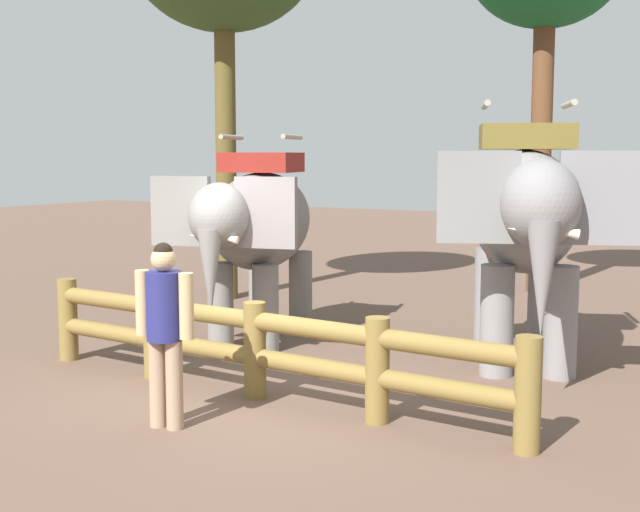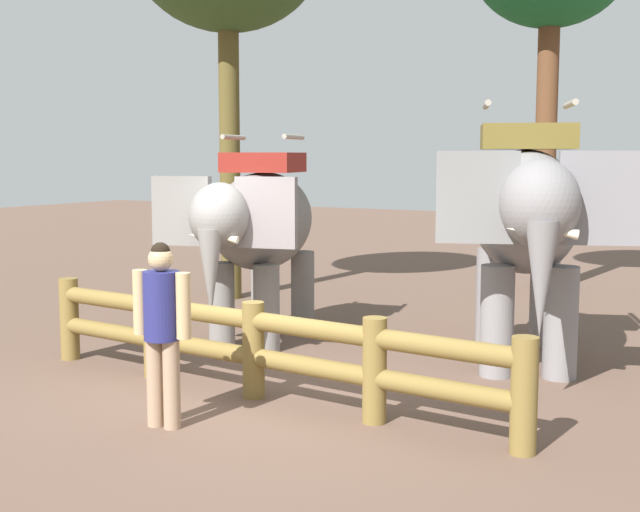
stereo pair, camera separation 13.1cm
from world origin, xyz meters
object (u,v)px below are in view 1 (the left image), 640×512
object	(u,v)px
elephant_near_left	(257,226)
tourist_woman_in_black	(165,322)
log_fence	(255,343)
elephant_center	(526,218)

from	to	relation	value
elephant_near_left	tourist_woman_in_black	bearing A→B (deg)	-69.59
elephant_near_left	log_fence	bearing A→B (deg)	-57.12
log_fence	elephant_center	distance (m)	3.81
elephant_near_left	elephant_center	bearing A→B (deg)	8.61
elephant_center	tourist_woman_in_black	world-z (taller)	elephant_center
elephant_near_left	elephant_center	distance (m)	3.68
log_fence	tourist_woman_in_black	world-z (taller)	tourist_woman_in_black
elephant_center	tourist_woman_in_black	bearing A→B (deg)	-118.42
tourist_woman_in_black	elephant_near_left	bearing A→B (deg)	110.41
log_fence	elephant_near_left	xyz separation A→B (m)	(-1.54, 2.38, 1.03)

